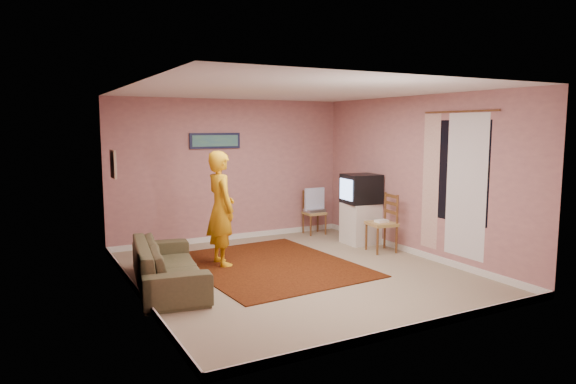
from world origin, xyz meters
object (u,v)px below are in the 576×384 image
crt_tv (361,189)px  sofa (168,265)px  chair_b (382,217)px  person (221,209)px  tv_cabinet (361,223)px  chair_a (314,208)px

crt_tv → sofa: bearing=-161.2°
chair_b → person: size_ratio=0.31×
tv_cabinet → crt_tv: crt_tv is taller
chair_a → sofa: (-3.43, -1.98, -0.22)m
chair_b → person: bearing=-92.2°
sofa → person: person is taller
tv_cabinet → person: bearing=-175.9°
crt_tv → chair_b: size_ratio=1.24×
sofa → chair_a: bearing=-51.7°
chair_b → person: person is taller
crt_tv → chair_b: bearing=-88.8°
tv_cabinet → sofa: 3.85m
tv_cabinet → person: size_ratio=0.42×
tv_cabinet → crt_tv: bearing=174.5°
person → chair_a: bearing=-63.8°
tv_cabinet → sofa: bearing=-166.7°
person → crt_tv: bearing=-87.7°
crt_tv → tv_cabinet: bearing=-0.0°
chair_a → person: bearing=-149.9°
chair_a → crt_tv: bearing=-72.2°
chair_b → sofa: 3.71m
sofa → chair_b: bearing=-78.3°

